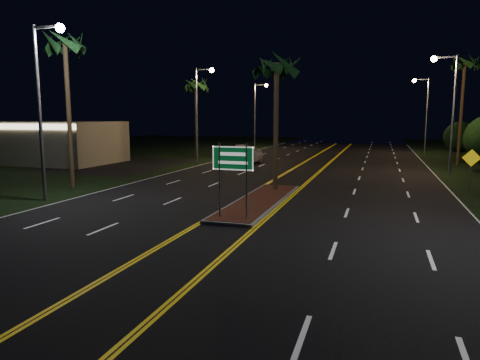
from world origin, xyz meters
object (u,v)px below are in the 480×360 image
at_px(median_island, 259,201).
at_px(streetlight_left_near, 44,92).
at_px(palm_right_far, 465,64).
at_px(car_near, 248,154).
at_px(palm_left_far, 196,85).
at_px(palm_median, 277,67).
at_px(palm_left_near, 65,46).
at_px(warning_sign, 471,164).
at_px(streetlight_left_far, 257,108).
at_px(shrub_far, 460,137).
at_px(streetlight_right_far, 424,107).
at_px(commercial_building, 41,142).
at_px(streetlight_left_mid, 200,104).
at_px(car_far, 241,149).
at_px(highway_sign, 233,165).
at_px(streetlight_right_mid, 449,101).

relative_size(median_island, streetlight_left_near, 1.14).
relative_size(palm_right_far, car_near, 1.88).
bearing_deg(palm_left_far, palm_median, -53.82).
xyz_separation_m(palm_left_near, warning_sign, (23.61, 6.67, -7.05)).
relative_size(streetlight_left_far, palm_left_far, 1.02).
xyz_separation_m(median_island, shrub_far, (13.80, 29.00, 2.25)).
xyz_separation_m(median_island, car_near, (-6.20, 18.10, 0.83)).
bearing_deg(shrub_far, palm_left_near, -133.21).
bearing_deg(median_island, car_near, 108.91).
bearing_deg(streetlight_right_far, palm_median, -108.62).
bearing_deg(median_island, streetlight_left_near, -164.22).
bearing_deg(palm_left_far, commercial_building, -148.75).
height_order(commercial_building, streetlight_left_mid, streetlight_left_mid).
xyz_separation_m(streetlight_right_far, car_far, (-20.03, -9.07, -4.91)).
bearing_deg(car_far, streetlight_left_mid, -99.72).
bearing_deg(palm_left_far, car_near, -23.71).
height_order(highway_sign, streetlight_right_far, streetlight_right_far).
distance_m(streetlight_right_mid, car_near, 17.74).
bearing_deg(streetlight_right_mid, shrub_far, 77.18).
distance_m(streetlight_right_far, shrub_far, 7.56).
distance_m(streetlight_left_mid, palm_median, 17.25).
bearing_deg(palm_left_near, highway_sign, -22.60).
distance_m(streetlight_left_mid, palm_right_far, 24.42).
height_order(streetlight_right_mid, palm_right_far, palm_right_far).
height_order(streetlight_right_far, car_far, streetlight_right_far).
bearing_deg(streetlight_left_mid, streetlight_right_mid, -5.38).
bearing_deg(palm_left_far, streetlight_right_mid, -14.37).
distance_m(streetlight_left_near, warning_sign, 24.54).
height_order(median_island, highway_sign, highway_sign).
relative_size(median_island, car_far, 2.30).
distance_m(streetlight_right_mid, streetlight_right_far, 20.00).
xyz_separation_m(palm_left_far, car_far, (3.39, 4.93, -7.00)).
bearing_deg(streetlight_left_mid, streetlight_right_far, 40.30).
bearing_deg(streetlight_left_far, highway_sign, -75.56).
height_order(palm_left_far, car_far, palm_left_far).
bearing_deg(streetlight_left_far, palm_median, -72.42).
relative_size(streetlight_right_mid, warning_sign, 3.59).
xyz_separation_m(highway_sign, shrub_far, (13.80, 33.20, -0.07)).
bearing_deg(streetlight_right_far, car_far, -155.62).
bearing_deg(streetlight_left_far, commercial_building, -122.65).
relative_size(streetlight_right_far, palm_left_far, 1.02).
xyz_separation_m(streetlight_right_mid, streetlight_right_far, (0.00, 20.00, 0.00)).
distance_m(median_island, palm_right_far, 27.84).
xyz_separation_m(median_island, car_far, (-9.41, 25.93, 0.66)).
bearing_deg(palm_median, highway_sign, -90.00).
relative_size(streetlight_left_near, streetlight_right_far, 1.00).
xyz_separation_m(highway_sign, palm_median, (0.00, 7.70, 4.87)).
distance_m(palm_left_far, palm_right_far, 25.72).
distance_m(highway_sign, palm_right_far, 30.81).
bearing_deg(streetlight_left_mid, commercial_building, -165.39).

